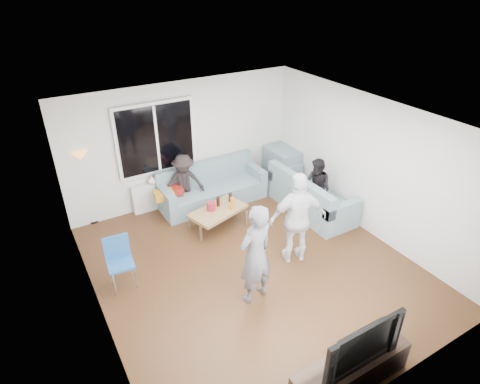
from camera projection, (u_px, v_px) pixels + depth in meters
floor at (253, 267)px, 6.93m from camera, size 5.00×5.50×0.04m
ceiling at (255, 121)px, 5.63m from camera, size 5.00×5.50×0.04m
wall_back at (183, 143)px, 8.36m from camera, size 5.00×0.04×2.60m
wall_front at (394, 318)px, 4.20m from camera, size 5.00×0.04×2.60m
wall_left at (89, 252)px, 5.17m from camera, size 0.04×5.50×2.60m
wall_right at (369, 166)px, 7.39m from camera, size 0.04×5.50×2.60m
window_frame at (156, 138)px, 7.91m from camera, size 1.62×0.06×1.47m
window_glass at (157, 139)px, 7.88m from camera, size 1.50×0.02×1.35m
window_mullion at (157, 139)px, 7.87m from camera, size 0.05×0.03×1.35m
radiator at (163, 194)px, 8.49m from camera, size 1.30×0.12×0.62m
potted_plant at (183, 168)px, 8.44m from camera, size 0.23×0.19×0.37m
vase at (152, 180)px, 8.18m from camera, size 0.20×0.20×0.18m
sofa_back_section at (212, 185)px, 8.58m from camera, size 2.30×0.85×0.85m
sofa_right_section at (312, 193)px, 8.30m from camera, size 2.00×0.85×0.85m
sofa_corner at (287, 165)px, 9.46m from camera, size 0.85×0.85×0.85m
cushion_yellow at (164, 195)px, 8.04m from camera, size 0.42×0.37×0.14m
cushion_red at (174, 190)px, 8.21m from camera, size 0.41×0.36×0.13m
coffee_table at (218, 218)px, 7.86m from camera, size 1.22×0.88×0.40m
pitcher at (211, 206)px, 7.71m from camera, size 0.17×0.17×0.17m
side_chair at (121, 264)px, 6.30m from camera, size 0.44×0.44×0.86m
floor_lamp at (87, 188)px, 7.74m from camera, size 0.32×0.32×1.56m
player_left at (255, 254)px, 5.87m from camera, size 0.67×0.50×1.66m
player_right at (298, 219)px, 6.68m from camera, size 1.07×0.71×1.68m
spectator_right at (317, 188)px, 8.10m from camera, size 0.56×0.66×1.22m
spectator_back at (184, 183)px, 8.23m from camera, size 0.90×0.66×1.25m
tv_console at (351, 372)px, 4.87m from camera, size 1.60×0.40×0.44m
television at (357, 341)px, 4.60m from camera, size 1.14×0.15×0.66m
bottle_e at (230, 197)px, 7.99m from camera, size 0.07×0.07×0.19m
bottle_d at (232, 204)px, 7.71m from camera, size 0.07×0.07×0.25m
bottle_c at (218, 201)px, 7.84m from camera, size 0.07×0.07×0.20m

